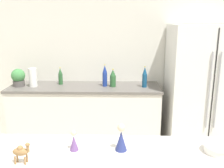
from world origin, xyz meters
The scene contains 13 objects.
wall_back centered at (0.00, 2.73, 1.27)m, with size 8.00×0.06×2.55m.
back_counter centered at (-0.45, 2.40, 0.45)m, with size 2.12×0.63×0.90m.
refrigerator centered at (1.19, 2.33, 0.88)m, with size 0.95×0.74×1.75m.
potted_plant centered at (-1.37, 2.36, 1.03)m, with size 0.19×0.19×0.25m.
paper_towel_roll centered at (-1.16, 2.35, 1.03)m, with size 0.11×0.11×0.26m.
back_bottle_0 centered at (-0.05, 2.37, 1.02)m, with size 0.08×0.08×0.25m.
back_bottle_1 centered at (0.39, 2.36, 1.04)m, with size 0.07×0.07×0.29m.
back_bottle_2 centered at (-0.16, 2.40, 1.05)m, with size 0.07×0.07×0.31m.
back_bottle_3 centered at (-0.81, 2.49, 1.02)m, with size 0.06×0.06×0.25m.
fruit_bowl centered at (0.64, 0.39, 1.04)m, with size 0.19×0.19×0.05m.
camel_figurine centered at (-0.51, 0.24, 1.08)m, with size 0.10×0.05×0.13m.
wise_man_figurine_blue centered at (-0.24, 0.39, 1.07)m, with size 0.06×0.06×0.13m.
wise_man_figurine_crimson centered at (0.05, 0.40, 1.08)m, with size 0.07×0.07×0.17m.
Camera 1 is at (0.03, -1.00, 1.78)m, focal length 40.00 mm.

